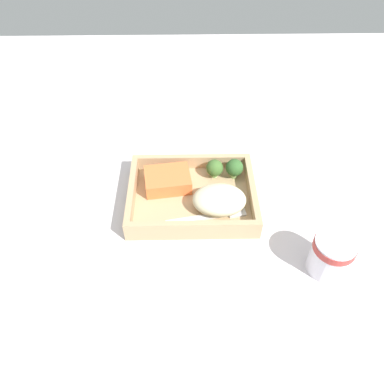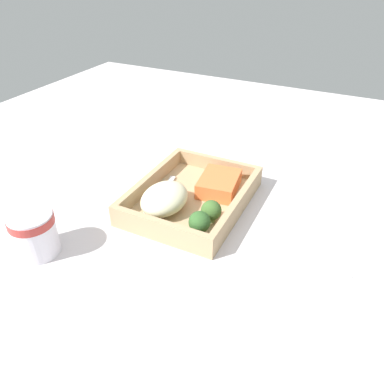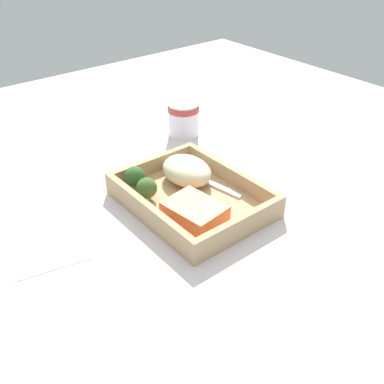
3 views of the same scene
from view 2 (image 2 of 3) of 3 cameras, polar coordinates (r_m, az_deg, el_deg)
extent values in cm
cube|color=silver|center=(73.48, 0.00, -2.41)|extent=(160.00, 160.00, 2.00)
cube|color=tan|center=(72.56, 0.00, -1.39)|extent=(25.49, 19.78, 1.20)
cube|color=tan|center=(75.31, -6.35, 1.73)|extent=(25.49, 1.20, 3.03)
cube|color=tan|center=(68.49, 6.99, -1.88)|extent=(25.49, 1.20, 3.03)
cube|color=tan|center=(80.88, 3.82, 4.25)|extent=(1.20, 17.38, 3.03)
cube|color=tan|center=(62.79, -4.93, -5.46)|extent=(1.20, 17.38, 3.03)
cube|color=orange|center=(74.03, 4.14, 1.27)|extent=(10.18, 8.34, 3.08)
ellipsoid|color=beige|center=(68.30, -4.22, -0.99)|extent=(10.51, 7.94, 4.63)
cylinder|color=#81AC66|center=(66.14, 2.90, -3.98)|extent=(1.39, 1.39, 1.36)
sphere|color=#3F642B|center=(65.13, 2.94, -2.81)|extent=(3.65, 3.65, 3.65)
cylinder|color=#7FA55C|center=(63.14, 1.13, -5.89)|extent=(1.41, 1.41, 1.62)
sphere|color=#325C29|center=(62.00, 1.15, -4.58)|extent=(3.71, 3.71, 3.71)
cube|color=silver|center=(73.76, -4.41, -0.09)|extent=(12.40, 3.29, 0.44)
cube|color=silver|center=(67.79, -6.67, -3.63)|extent=(3.74, 2.77, 0.44)
cylinder|color=white|center=(64.76, -22.87, -5.86)|extent=(6.90, 6.90, 7.56)
cylinder|color=#B23833|center=(63.21, -23.39, -3.96)|extent=(7.11, 7.11, 1.36)
cube|color=white|center=(64.43, 18.79, -9.34)|extent=(12.16, 13.25, 0.24)
camera|label=1|loc=(0.97, -37.03, 37.34)|focal=35.00mm
camera|label=3|loc=(1.05, 39.99, 28.86)|focal=42.00mm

